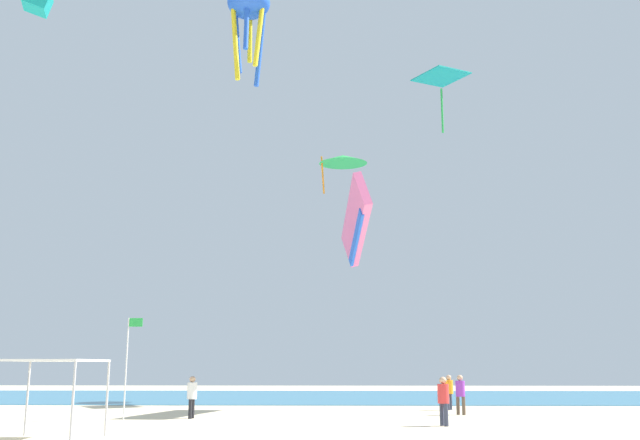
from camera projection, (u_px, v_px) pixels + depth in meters
ocean_strip at (342, 397)px, 48.77m from camera, size 110.00×21.84×0.03m
canopy_tent at (51, 364)px, 21.03m from camera, size 2.62×3.02×2.33m
person_near_tent at (460, 391)px, 31.33m from camera, size 0.41×0.41×1.73m
person_leftmost at (443, 397)px, 25.65m from camera, size 0.41×0.44×1.74m
person_central at (192, 394)px, 29.19m from camera, size 0.41×0.45×1.71m
person_rightmost at (449, 389)px, 34.68m from camera, size 0.40×0.41×1.68m
banner_flag at (128, 359)px, 28.66m from camera, size 0.61×0.06×4.06m
kite_diamond_teal at (441, 80)px, 45.32m from camera, size 3.88×3.88×3.89m
kite_delta_green at (343, 159)px, 46.59m from camera, size 3.58×3.59×2.51m
kite_octopus_blue at (249, 8)px, 38.77m from camera, size 2.37×2.37×5.57m
kite_parafoil_pink at (356, 223)px, 35.16m from camera, size 1.42×6.34×3.87m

